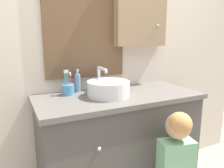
% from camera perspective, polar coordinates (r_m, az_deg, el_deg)
% --- Properties ---
extents(wall_back, '(3.20, 0.18, 2.50)m').
position_cam_1_polar(wall_back, '(1.87, -2.05, 11.14)').
color(wall_back, beige).
rests_on(wall_back, ground_plane).
extents(vanity_counter, '(1.24, 0.56, 0.89)m').
position_cam_1_polar(vanity_counter, '(1.81, 1.78, -16.42)').
color(vanity_counter, '#4C4742').
rests_on(vanity_counter, ground_plane).
extents(sink_basin, '(0.31, 0.37, 0.20)m').
position_cam_1_polar(sink_basin, '(1.60, -0.99, -1.06)').
color(sink_basin, silver).
rests_on(sink_basin, vanity_counter).
extents(toothbrush_holder, '(0.09, 0.09, 0.19)m').
position_cam_1_polar(toothbrush_holder, '(1.66, -11.40, -1.28)').
color(toothbrush_holder, '#4C93C6').
rests_on(toothbrush_holder, vanity_counter).
extents(soap_dispenser, '(0.05, 0.05, 0.18)m').
position_cam_1_polar(soap_dispenser, '(1.74, -8.99, 0.37)').
color(soap_dispenser, '#6B93B2').
rests_on(soap_dispenser, vanity_counter).
extents(child_figure, '(0.29, 0.41, 0.87)m').
position_cam_1_polar(child_figure, '(1.57, 16.27, -19.65)').
color(child_figure, slate).
rests_on(child_figure, ground_plane).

